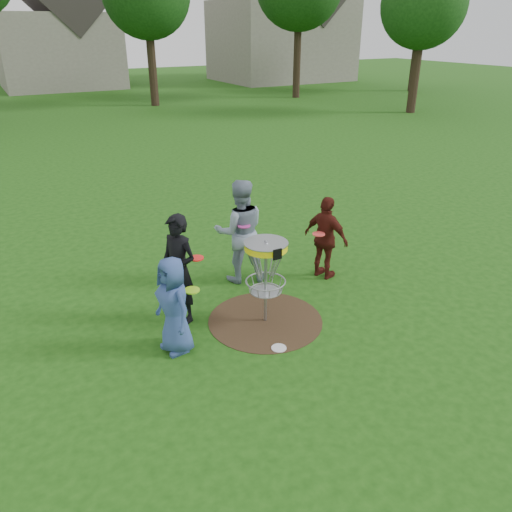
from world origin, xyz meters
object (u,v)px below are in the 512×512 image
player_black (179,269)px  disc_golf_basket (266,262)px  player_maroon (326,238)px  player_grey (240,231)px  player_blue (174,305)px

player_black → disc_golf_basket: size_ratio=1.26×
player_maroon → disc_golf_basket: size_ratio=1.11×
player_grey → player_maroon: bearing=172.5°
player_grey → player_blue: bearing=57.6°
player_blue → disc_golf_basket: player_blue is taller
player_blue → player_black: (0.36, 0.73, 0.15)m
player_grey → player_maroon: size_ratio=1.22×
player_blue → player_black: 0.83m
player_maroon → player_grey: bearing=45.3°
player_grey → disc_golf_basket: size_ratio=1.36×
player_black → player_grey: bearing=90.4°
player_maroon → player_black: bearing=72.9°
player_black → player_maroon: (2.83, 0.10, -0.10)m
player_grey → player_black: bearing=45.9°
player_blue → disc_golf_basket: (1.48, 0.03, 0.30)m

